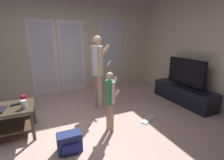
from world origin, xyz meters
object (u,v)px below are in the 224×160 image
at_px(backpack, 70,142).
at_px(tv_remote_black, 16,104).
at_px(loose_keyboard, 149,119).
at_px(cup_near_edge, 24,104).
at_px(flat_screen_tv, 186,73).
at_px(person_adult, 98,67).
at_px(tv_stand, 183,94).
at_px(person_child, 110,97).
at_px(cup_by_laptop, 24,98).
at_px(coffee_table, 2,117).

xyz_separation_m(backpack, tv_remote_black, (-0.69, 0.82, 0.38)).
distance_m(loose_keyboard, cup_near_edge, 2.26).
relative_size(flat_screen_tv, person_adult, 0.65).
xyz_separation_m(person_adult, cup_near_edge, (-1.42, -0.53, -0.39)).
height_order(person_adult, loose_keyboard, person_adult).
height_order(tv_stand, person_child, person_child).
height_order(person_adult, cup_by_laptop, person_adult).
xyz_separation_m(flat_screen_tv, loose_keyboard, (-1.29, -0.39, -0.74)).
distance_m(loose_keyboard, cup_by_laptop, 2.34).
relative_size(backpack, cup_by_laptop, 3.32).
xyz_separation_m(tv_stand, loose_keyboard, (-1.29, -0.38, -0.20)).
distance_m(tv_stand, person_adult, 2.22).
bearing_deg(backpack, cup_by_laptop, 122.02).
distance_m(flat_screen_tv, tv_remote_black, 3.58).
distance_m(flat_screen_tv, loose_keyboard, 1.54).
bearing_deg(flat_screen_tv, tv_remote_black, 177.47).
xyz_separation_m(tv_stand, flat_screen_tv, (-0.00, 0.00, 0.55)).
relative_size(flat_screen_tv, cup_near_edge, 8.10).
height_order(person_child, tv_remote_black, person_child).
bearing_deg(backpack, loose_keyboard, 9.77).
height_order(backpack, cup_near_edge, cup_near_edge).
relative_size(tv_stand, backpack, 4.71).
bearing_deg(person_child, person_adult, 82.70).
bearing_deg(flat_screen_tv, coffee_table, 178.54).
bearing_deg(tv_stand, flat_screen_tv, 114.64).
distance_m(tv_stand, loose_keyboard, 1.36).
bearing_deg(coffee_table, cup_near_edge, -20.67).
xyz_separation_m(flat_screen_tv, person_adult, (-2.02, 0.50, 0.21)).
distance_m(tv_stand, backpack, 2.96).
xyz_separation_m(coffee_table, person_child, (1.64, -0.52, 0.25)).
distance_m(flat_screen_tv, person_child, 2.19).
bearing_deg(tv_stand, coffee_table, 178.49).
xyz_separation_m(flat_screen_tv, backpack, (-2.88, -0.66, -0.62)).
height_order(person_adult, backpack, person_adult).
height_order(loose_keyboard, cup_by_laptop, cup_by_laptop).
bearing_deg(tv_remote_black, tv_stand, -19.11).
bearing_deg(person_adult, person_child, -97.30).
distance_m(coffee_table, person_adult, 1.90).
relative_size(person_adult, backpack, 4.77).
relative_size(coffee_table, person_child, 0.90).
relative_size(coffee_table, cup_by_laptop, 9.27).
bearing_deg(person_adult, coffee_table, -167.01).
xyz_separation_m(person_child, loose_keyboard, (0.85, 0.03, -0.61)).
relative_size(backpack, loose_keyboard, 0.74).
height_order(flat_screen_tv, cup_by_laptop, flat_screen_tv).
relative_size(loose_keyboard, cup_by_laptop, 4.49).
xyz_separation_m(coffee_table, backpack, (0.90, -0.76, -0.23)).
distance_m(tv_stand, tv_remote_black, 3.59).
distance_m(person_child, cup_near_edge, 1.36).
bearing_deg(person_adult, tv_remote_black, -167.47).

